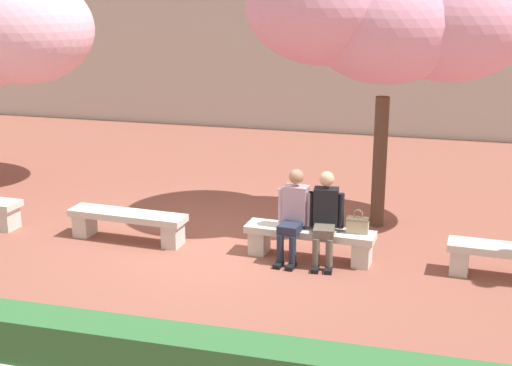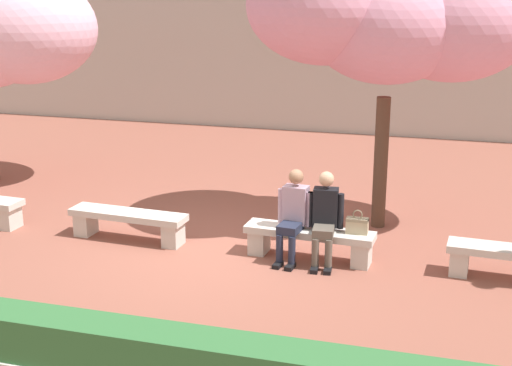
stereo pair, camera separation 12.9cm
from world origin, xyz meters
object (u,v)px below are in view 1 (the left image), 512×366
Objects in this scene: person_seated_left at (294,212)px; cherry_tree_main at (383,16)px; handbag at (358,224)px; stone_bench_near_west at (128,221)px; stone_bench_center at (310,238)px; person_seated_right at (325,214)px.

cherry_tree_main reaches higher than person_seated_left.
cherry_tree_main is (0.05, 1.73, 2.72)m from handbag.
stone_bench_near_west is 1.00× the size of stone_bench_center.
person_seated_left is 0.44m from person_seated_right.
person_seated_left is at bearing -117.71° from cherry_tree_main.
stone_bench_center is 3.53m from cherry_tree_main.
stone_bench_center is 0.46m from person_seated_right.
person_seated_left is at bearing -1.18° from stone_bench_near_west.
cherry_tree_main is at bearing 88.27° from handbag.
stone_bench_near_west is 3.48m from handbag.
stone_bench_near_west is 1.44× the size of person_seated_left.
person_seated_left reaches higher than stone_bench_center.
stone_bench_near_west is 2.61m from person_seated_left.
person_seated_left is at bearing -166.58° from stone_bench_center.
cherry_tree_main is (0.72, 1.74, 2.99)m from stone_bench_center.
stone_bench_near_west is 3.05m from person_seated_right.
stone_bench_center is at bearing -112.44° from cherry_tree_main.
person_seated_right is (3.02, -0.05, 0.39)m from stone_bench_near_west.
person_seated_right is at bearing -105.47° from cherry_tree_main.
person_seated_left is (2.58, -0.05, 0.39)m from stone_bench_near_west.
handbag is at bearing 4.04° from person_seated_left.
stone_bench_near_west is at bearing -179.84° from handbag.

